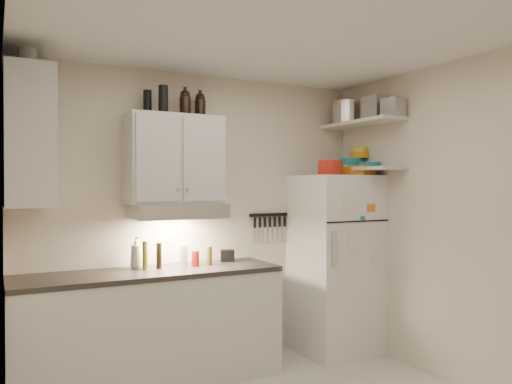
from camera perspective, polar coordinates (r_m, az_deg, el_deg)
name	(u,v)px	position (r m, az deg, el deg)	size (l,w,h in m)	color
ceiling	(287,28)	(3.35, 3.56, 18.25)	(3.20, 3.00, 0.02)	silver
back_wall	(200,219)	(4.56, -6.37, -3.08)	(3.20, 0.02, 2.60)	beige
left_wall	(6,247)	(2.75, -26.69, -5.65)	(0.02, 3.00, 2.60)	beige
right_wall	(461,224)	(4.27, 22.39, -3.38)	(0.02, 3.00, 2.60)	beige
base_cabinet	(151,330)	(4.24, -11.95, -15.18)	(2.10, 0.60, 0.88)	silver
countertop	(151,273)	(4.14, -11.96, -9.05)	(2.10, 0.62, 0.04)	#2B2825
upper_cabinet	(175,159)	(4.29, -9.26, 3.70)	(0.80, 0.33, 0.75)	silver
side_cabinet	(29,137)	(3.95, -24.52, 5.72)	(0.33, 0.55, 1.00)	silver
range_hood	(177,211)	(4.23, -8.97, -2.16)	(0.76, 0.46, 0.12)	silver
fridge	(335,264)	(4.91, 9.04, -8.09)	(0.70, 0.68, 1.70)	white
shelf_hi	(361,123)	(4.91, 11.91, 7.70)	(0.30, 0.95, 0.03)	silver
shelf_lo	(361,169)	(4.88, 11.89, 2.56)	(0.30, 0.95, 0.03)	silver
knife_strip	(269,215)	(4.84, 1.49, -2.62)	(0.42, 0.02, 0.03)	black
dutch_oven	(330,168)	(4.65, 8.51, 2.75)	(0.23, 0.23, 0.13)	maroon
book_stack	(358,171)	(4.83, 11.61, 2.40)	(0.21, 0.27, 0.09)	orange
spice_jar	(345,171)	(4.91, 10.15, 2.43)	(0.06, 0.06, 0.10)	silver
stock_pot	(348,113)	(5.10, 10.47, 8.87)	(0.31, 0.31, 0.22)	silver
tin_a	(377,108)	(4.87, 13.66, 9.27)	(0.22, 0.20, 0.22)	#AAAAAD
tin_b	(393,108)	(4.65, 15.42, 9.29)	(0.16, 0.16, 0.16)	#AAAAAD
bowl_teal	(352,163)	(5.08, 10.87, 3.23)	(0.25, 0.25, 0.10)	teal
bowl_orange	(360,155)	(5.07, 11.83, 4.15)	(0.20, 0.20, 0.06)	orange
bowl_yellow	(360,150)	(5.07, 11.84, 4.77)	(0.16, 0.16, 0.05)	gold
plates	(369,165)	(4.88, 12.79, 3.04)	(0.20, 0.20, 0.05)	teal
growler_a	(185,102)	(4.36, -8.11, 10.10)	(0.10, 0.10, 0.22)	black
growler_b	(200,105)	(4.48, -6.40, 9.84)	(0.10, 0.10, 0.23)	black
thermos_a	(163,99)	(4.25, -10.55, 10.37)	(0.08, 0.08, 0.23)	black
thermos_b	(147,102)	(4.32, -12.30, 10.00)	(0.07, 0.07, 0.20)	black
side_jar	(28,58)	(4.11, -24.65, 13.78)	(0.13, 0.13, 0.17)	silver
soap_bottle	(136,251)	(4.24, -13.51, -6.54)	(0.11, 0.11, 0.29)	silver
pepper_mill	(209,256)	(4.32, -5.38, -7.28)	(0.05, 0.05, 0.16)	brown
oil_bottle	(145,255)	(4.17, -12.56, -7.09)	(0.04, 0.04, 0.23)	olive
vinegar_bottle	(159,256)	(4.20, -11.03, -7.16)	(0.04, 0.04, 0.21)	black
clear_bottle	(184,256)	(4.26, -8.26, -7.23)	(0.06, 0.06, 0.19)	silver
red_jar	(195,258)	(4.29, -6.95, -7.55)	(0.07, 0.07, 0.13)	maroon
caddy	(227,256)	(4.53, -3.29, -7.27)	(0.12, 0.09, 0.10)	black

